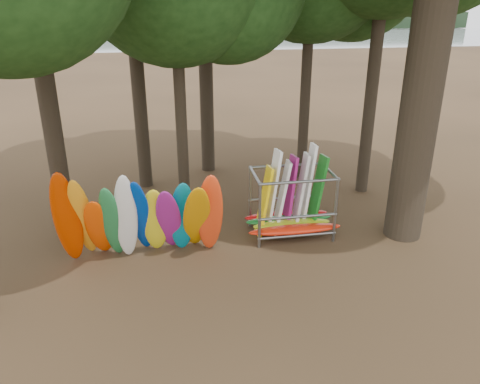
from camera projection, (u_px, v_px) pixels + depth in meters
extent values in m
plane|color=#47331E|center=(253.00, 253.00, 14.15)|extent=(120.00, 120.00, 0.00)
plane|color=gray|center=(173.00, 51.00, 68.78)|extent=(160.00, 160.00, 0.00)
cube|color=black|center=(164.00, 22.00, 113.53)|extent=(160.00, 4.00, 4.00)
cylinder|color=black|center=(35.00, 20.00, 13.27)|extent=(0.58, 0.58, 13.15)
cylinder|color=black|center=(134.00, 34.00, 17.07)|extent=(0.53, 0.53, 11.87)
cylinder|color=black|center=(205.00, 36.00, 18.93)|extent=(0.58, 0.58, 11.46)
cylinder|color=black|center=(307.00, 53.00, 18.20)|extent=(0.42, 0.42, 10.38)
cylinder|color=black|center=(179.00, 77.00, 15.15)|extent=(0.39, 0.39, 9.57)
cylinder|color=black|center=(378.00, 31.00, 16.50)|extent=(0.46, 0.46, 12.13)
ellipsoid|color=#B72C00|center=(67.00, 219.00, 12.79)|extent=(0.82, 1.37, 3.20)
ellipsoid|color=orange|center=(83.00, 219.00, 13.02)|extent=(0.59, 1.76, 3.03)
ellipsoid|color=#E74003|center=(99.00, 228.00, 13.23)|extent=(0.75, 1.59, 2.37)
ellipsoid|color=#206C37|center=(112.00, 223.00, 13.09)|extent=(0.68, 1.56, 2.76)
ellipsoid|color=silver|center=(126.00, 218.00, 13.01)|extent=(0.79, 1.39, 3.03)
ellipsoid|color=#043399|center=(141.00, 217.00, 13.33)|extent=(0.77, 1.70, 2.83)
ellipsoid|color=gold|center=(155.00, 221.00, 13.52)|extent=(0.78, 1.23, 2.45)
ellipsoid|color=#8B1A79|center=(169.00, 220.00, 13.48)|extent=(0.88, 1.72, 2.54)
ellipsoid|color=#04677B|center=(182.00, 217.00, 13.61)|extent=(0.84, 1.11, 2.54)
ellipsoid|color=#CB8004|center=(197.00, 218.00, 13.42)|extent=(0.82, 2.03, 2.76)
ellipsoid|color=red|center=(210.00, 214.00, 13.43)|extent=(0.75, 1.33, 2.90)
ellipsoid|color=red|center=(295.00, 229.00, 14.69)|extent=(3.00, 0.55, 0.24)
ellipsoid|color=#A7B718|center=(292.00, 224.00, 15.03)|extent=(2.55, 0.55, 0.24)
ellipsoid|color=#176A28|center=(289.00, 219.00, 15.36)|extent=(2.89, 0.55, 0.24)
ellipsoid|color=red|center=(286.00, 215.00, 15.65)|extent=(2.86, 0.55, 0.24)
cube|color=yellow|center=(264.00, 202.00, 14.87)|extent=(0.53, 0.78, 2.31)
cube|color=white|center=(272.00, 192.00, 15.00)|extent=(0.57, 0.83, 2.77)
cube|color=silver|center=(282.00, 198.00, 14.97)|extent=(0.59, 0.74, 2.45)
cube|color=#96196A|center=(289.00, 194.00, 15.11)|extent=(0.43, 0.80, 2.56)
cube|color=silver|center=(300.00, 194.00, 14.95)|extent=(0.53, 0.76, 2.68)
cube|color=white|center=(307.00, 188.00, 15.15)|extent=(0.50, 0.79, 2.91)
cube|color=#176B1D|center=(317.00, 194.00, 15.11)|extent=(0.59, 0.81, 2.57)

